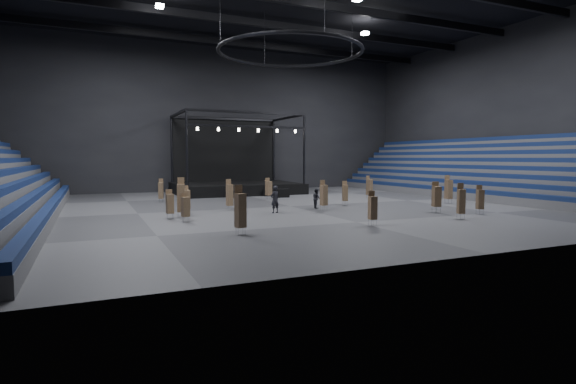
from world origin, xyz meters
name	(u,v)px	position (x,y,z in m)	size (l,w,h in m)	color
floor	(290,206)	(0.00, 0.00, 0.00)	(50.00, 50.00, 0.00)	#464648
wall_back	(223,119)	(0.00, 21.00, 9.00)	(50.00, 0.20, 18.00)	black
wall_front	(496,41)	(0.00, -21.00, 9.00)	(50.00, 0.20, 18.00)	black
wall_right	(504,112)	(25.00, 0.00, 9.00)	(0.20, 42.00, 18.00)	black
bleachers_right	(487,181)	(22.94, 0.00, 1.73)	(7.20, 40.00, 6.40)	#515154
stage	(234,181)	(0.00, 16.24, 1.45)	(14.00, 10.00, 9.20)	black
truss_ring	(290,52)	(0.00, 0.00, 13.00)	(12.30, 12.30, 5.15)	black
roof_girders	(290,0)	(0.00, 0.00, 17.20)	(49.00, 30.35, 0.70)	black
flight_case_left	(232,194)	(-2.31, 9.43, 0.39)	(1.18, 0.59, 0.78)	black
flight_case_mid	(283,193)	(2.75, 8.12, 0.45)	(1.34, 0.67, 0.89)	black
flight_case_right	(269,193)	(2.02, 10.22, 0.37)	(1.12, 0.56, 0.75)	black
chair_stack_0	(324,195)	(1.23, -3.75, 1.24)	(0.53, 0.53, 2.40)	silver
chair_stack_1	(448,189)	(14.00, -3.81, 1.35)	(0.55, 0.55, 2.59)	silver
chair_stack_2	(161,190)	(-9.66, 8.01, 1.14)	(0.52, 0.52, 2.22)	silver
chair_stack_3	(373,207)	(0.18, -11.99, 1.12)	(0.50, 0.50, 2.13)	silver
chair_stack_4	(461,201)	(7.35, -11.99, 1.24)	(0.57, 0.57, 2.44)	silver
chair_stack_5	(230,194)	(-5.60, -0.74, 1.26)	(0.51, 0.51, 2.47)	silver
chair_stack_6	(240,210)	(-8.32, -11.99, 1.38)	(0.58, 0.58, 2.70)	silver
chair_stack_7	(369,187)	(10.17, 3.11, 1.23)	(0.61, 0.61, 2.35)	silver
chair_stack_8	(269,188)	(0.53, 6.47, 1.16)	(0.62, 0.62, 2.16)	silver
chair_stack_9	(480,199)	(10.61, -10.57, 1.13)	(0.58, 0.58, 2.15)	silver
chair_stack_10	(181,197)	(-9.96, -3.70, 1.42)	(0.60, 0.60, 2.80)	silver
chair_stack_11	(345,192)	(4.83, -1.02, 1.11)	(0.55, 0.55, 2.12)	silver
chair_stack_12	(436,196)	(8.33, -8.54, 1.26)	(0.67, 0.67, 2.35)	silver
chair_stack_13	(185,206)	(-10.11, -6.03, 1.04)	(0.54, 0.54, 1.93)	silver
chair_stack_14	(186,199)	(-9.24, -1.88, 1.12)	(0.52, 0.52, 2.12)	silver
chair_stack_15	(170,203)	(-10.77, -4.03, 1.08)	(0.51, 0.51, 2.02)	silver
man_center	(275,199)	(-2.98, -3.81, 1.03)	(0.75, 0.49, 2.06)	black
crew_member	(317,198)	(1.35, -2.31, 0.81)	(0.79, 0.61, 1.62)	black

